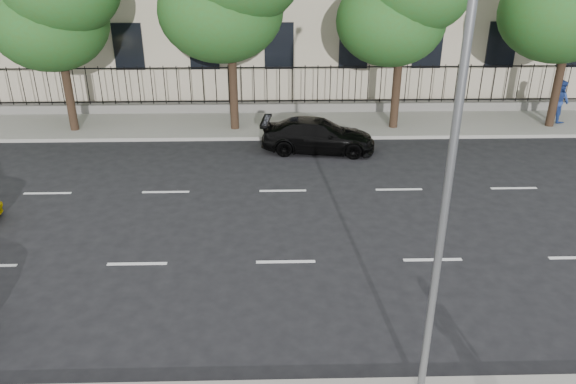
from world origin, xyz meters
name	(u,v)px	position (x,y,z in m)	size (l,w,h in m)	color
ground	(288,321)	(0.00, 0.00, 0.00)	(120.00, 120.00, 0.00)	black
far_sidewalk	(280,124)	(0.00, 14.00, 0.07)	(60.00, 4.00, 0.15)	gray
lane_markings	(284,222)	(0.00, 4.75, 0.01)	(49.60, 4.62, 0.01)	silver
iron_fence	(280,101)	(0.00, 15.70, 0.65)	(30.00, 0.50, 2.20)	slate
street_light	(444,134)	(2.50, -1.77, 5.15)	(0.25, 3.32, 8.05)	slate
black_sedan	(318,135)	(1.48, 10.76, 0.65)	(1.83, 4.51, 1.31)	black
pedestrian_far	(559,101)	(12.56, 13.81, 1.10)	(0.92, 0.72, 1.89)	navy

